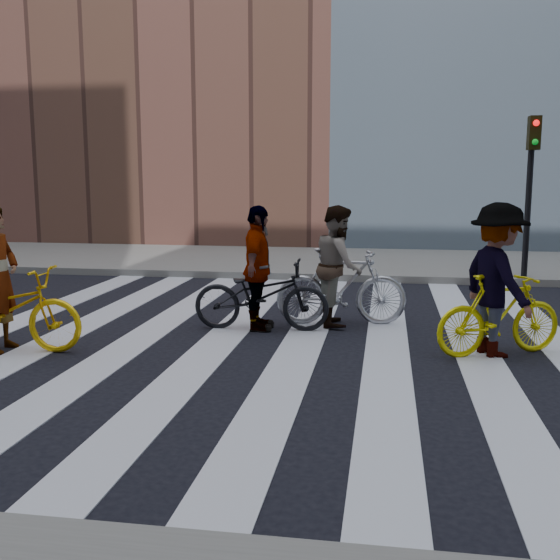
% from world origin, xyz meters
% --- Properties ---
extents(ground, '(100.00, 100.00, 0.00)m').
position_xyz_m(ground, '(0.00, 0.00, 0.00)').
color(ground, black).
rests_on(ground, ground).
extents(sidewalk_far, '(100.00, 5.00, 0.15)m').
position_xyz_m(sidewalk_far, '(0.00, 7.50, 0.07)').
color(sidewalk_far, gray).
rests_on(sidewalk_far, ground).
extents(zebra_crosswalk, '(8.25, 10.00, 0.01)m').
position_xyz_m(zebra_crosswalk, '(0.00, 0.00, 0.01)').
color(zebra_crosswalk, silver).
rests_on(zebra_crosswalk, ground).
extents(traffic_signal, '(0.22, 0.42, 3.33)m').
position_xyz_m(traffic_signal, '(4.40, 5.32, 2.28)').
color(traffic_signal, black).
rests_on(traffic_signal, ground).
extents(bike_yellow_left, '(2.05, 0.79, 1.06)m').
position_xyz_m(bike_yellow_left, '(-3.10, -1.04, 0.53)').
color(bike_yellow_left, yellow).
rests_on(bike_yellow_left, ground).
extents(bike_silver_mid, '(1.97, 0.78, 1.15)m').
position_xyz_m(bike_silver_mid, '(0.97, 1.08, 0.57)').
color(bike_silver_mid, '#ACAEB6').
rests_on(bike_silver_mid, ground).
extents(bike_yellow_right, '(1.73, 1.13, 1.01)m').
position_xyz_m(bike_yellow_right, '(2.99, -0.28, 0.51)').
color(bike_yellow_right, yellow).
rests_on(bike_yellow_right, ground).
extents(bike_dark_rear, '(1.95, 0.74, 1.01)m').
position_xyz_m(bike_dark_rear, '(-0.13, 0.57, 0.51)').
color(bike_dark_rear, black).
rests_on(bike_dark_rear, ground).
extents(rider_mid, '(0.77, 0.94, 1.76)m').
position_xyz_m(rider_mid, '(0.92, 1.08, 0.88)').
color(rider_mid, slate).
rests_on(rider_mid, ground).
extents(rider_right, '(1.13, 1.39, 1.87)m').
position_xyz_m(rider_right, '(2.94, -0.28, 0.94)').
color(rider_right, slate).
rests_on(rider_right, ground).
extents(rider_rear, '(0.47, 1.06, 1.78)m').
position_xyz_m(rider_rear, '(-0.18, 0.57, 0.89)').
color(rider_rear, slate).
rests_on(rider_rear, ground).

